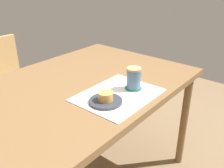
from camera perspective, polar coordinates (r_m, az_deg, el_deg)
The scene contains 8 objects.
dining_table at distance 1.43m, azimuth -6.90°, elevation -2.22°, with size 1.26×0.90×0.74m.
wooden_chair at distance 2.05m, azimuth -23.06°, elevation -1.10°, with size 0.43×0.43×0.85m.
placemat at distance 1.25m, azimuth 1.42°, elevation -2.49°, with size 0.41×0.32×0.00m, color white.
pastry_plate at distance 1.17m, azimuth -1.45°, elevation -3.95°, with size 0.16×0.16×0.01m, color #333842.
pastry at distance 1.16m, azimuth -1.47°, elevation -2.82°, with size 0.07×0.07×0.04m, color tan.
coffee_coaster at distance 1.31m, azimuth 4.89°, elevation -0.95°, with size 0.09×0.09×0.01m, color #196B4C.
coffee_mug at distance 1.29m, azimuth 5.05°, elevation 1.42°, with size 0.11×0.08×0.11m.
teaspoon at distance 1.23m, azimuth 8.42°, elevation -2.86°, with size 0.01×0.01×0.13m, color silver.
Camera 1 is at (-0.87, -0.93, 1.32)m, focal length 40.00 mm.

